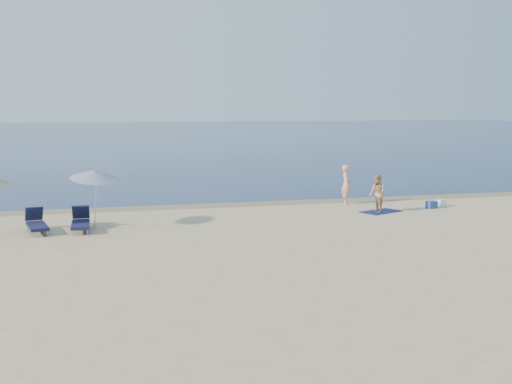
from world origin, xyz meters
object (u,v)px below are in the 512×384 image
person_right (377,193)px  blue_cooler (432,205)px  person_left (346,184)px  umbrella_near (95,175)px

person_right → blue_cooler: bearing=95.2°
person_left → person_right: size_ratio=1.12×
person_left → umbrella_near: (-11.04, -3.08, 1.06)m
person_right → umbrella_near: (-11.39, -0.59, 1.16)m
blue_cooler → person_left: bearing=133.0°
blue_cooler → umbrella_near: bearing=171.0°
person_left → person_right: 2.52m
person_left → blue_cooler: size_ratio=4.05×
person_left → person_right: (0.35, -2.49, -0.10)m
person_left → umbrella_near: size_ratio=0.78×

